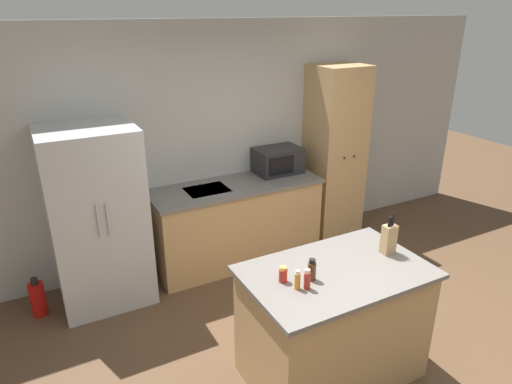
{
  "coord_description": "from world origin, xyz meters",
  "views": [
    {
      "loc": [
        -2.01,
        -2.19,
        2.7
      ],
      "look_at": [
        -0.1,
        1.4,
        1.05
      ],
      "focal_mm": 32.0,
      "sensor_mm": 36.0,
      "label": 1
    }
  ],
  "objects": [
    {
      "name": "back_counter",
      "position": [
        -0.05,
        1.98,
        0.46
      ],
      "size": [
        1.89,
        0.68,
        0.92
      ],
      "color": "tan",
      "rests_on": "ground_plane"
    },
    {
      "name": "refrigerator",
      "position": [
        -1.51,
        1.93,
        0.87
      ],
      "size": [
        0.84,
        0.76,
        1.73
      ],
      "color": "#B7BABC",
      "rests_on": "ground_plane"
    },
    {
      "name": "spice_bottle_amber_oil",
      "position": [
        -0.39,
        0.03,
        1.01
      ],
      "size": [
        0.06,
        0.06,
        0.16
      ],
      "color": "#563319",
      "rests_on": "kitchen_island"
    },
    {
      "name": "spice_bottle_short_red",
      "position": [
        -0.58,
        0.1,
        0.99
      ],
      "size": [
        0.06,
        0.06,
        0.12
      ],
      "color": "#B2281E",
      "rests_on": "kitchen_island"
    },
    {
      "name": "spice_bottle_tall_dark",
      "position": [
        -0.48,
        -0.05,
        1.01
      ],
      "size": [
        0.04,
        0.04,
        0.15
      ],
      "color": "#B2281E",
      "rests_on": "kitchen_island"
    },
    {
      "name": "pantry_cabinet",
      "position": [
        1.3,
        2.03,
        1.05
      ],
      "size": [
        0.6,
        0.57,
        2.1
      ],
      "color": "tan",
      "rests_on": "ground_plane"
    },
    {
      "name": "microwave",
      "position": [
        0.55,
        2.1,
        1.07
      ],
      "size": [
        0.52,
        0.37,
        0.29
      ],
      "color": "#232326",
      "rests_on": "back_counter"
    },
    {
      "name": "knife_block",
      "position": [
        0.34,
        0.06,
        1.06
      ],
      "size": [
        0.1,
        0.08,
        0.34
      ],
      "color": "tan",
      "rests_on": "kitchen_island"
    },
    {
      "name": "ground_plane",
      "position": [
        0.0,
        0.0,
        0.0
      ],
      "size": [
        14.0,
        14.0,
        0.0
      ],
      "primitive_type": "plane",
      "color": "brown"
    },
    {
      "name": "fire_extinguisher",
      "position": [
        -2.14,
        1.92,
        0.17
      ],
      "size": [
        0.14,
        0.14,
        0.39
      ],
      "color": "red",
      "rests_on": "ground_plane"
    },
    {
      "name": "wall_back",
      "position": [
        0.0,
        2.33,
        1.3
      ],
      "size": [
        7.2,
        0.06,
        2.6
      ],
      "color": "#B2B2AD",
      "rests_on": "ground_plane"
    },
    {
      "name": "spice_bottle_green_herb",
      "position": [
        -0.54,
        -0.02,
        1.0
      ],
      "size": [
        0.04,
        0.04,
        0.14
      ],
      "color": "orange",
      "rests_on": "kitchen_island"
    },
    {
      "name": "kitchen_island",
      "position": [
        -0.16,
        0.04,
        0.47
      ],
      "size": [
        1.35,
        0.85,
        0.94
      ],
      "color": "tan",
      "rests_on": "ground_plane"
    }
  ]
}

